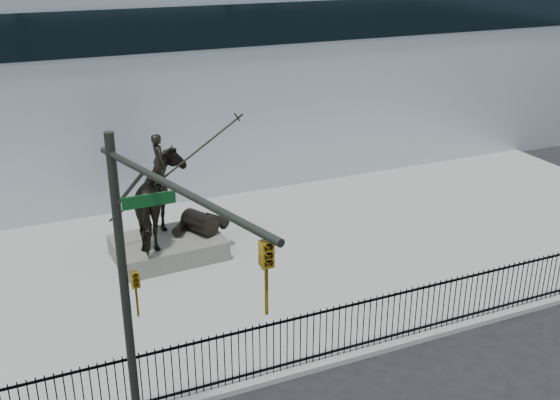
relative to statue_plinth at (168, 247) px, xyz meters
name	(u,v)px	position (x,y,z in m)	size (l,w,h in m)	color
ground	(419,371)	(4.16, -8.49, -0.48)	(120.00, 120.00, 0.00)	black
plaza	(299,254)	(4.16, -1.49, -0.40)	(30.00, 12.00, 0.15)	gray
building	(185,62)	(4.16, 11.51, 4.02)	(44.00, 14.00, 9.00)	#B5BEC6
picket_fence	(394,316)	(4.16, -7.24, 0.42)	(22.10, 0.10, 1.50)	black
statue_plinth	(168,247)	(0.00, 0.00, 0.00)	(3.52, 2.42, 0.66)	#524F4B
equestrian_statue	(167,200)	(0.07, 0.00, 1.71)	(4.50, 2.90, 3.82)	black
traffic_signal_left	(147,300)	(-2.59, -9.12, 3.55)	(1.52, 4.84, 7.00)	black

